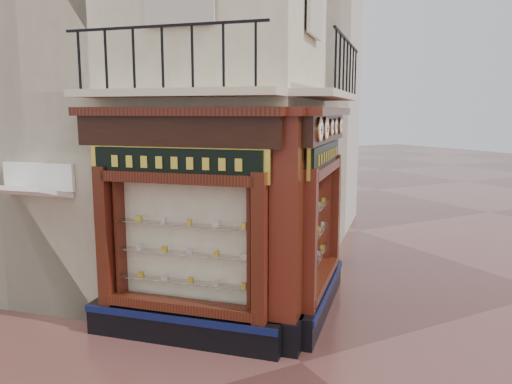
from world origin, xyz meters
TOP-DOWN VIEW (x-y plane):
  - ground at (0.00, 0.00)m, footprint 80.00×80.00m
  - main_building at (0.00, 6.16)m, footprint 11.31×11.31m
  - neighbour_left at (-2.47, 8.63)m, footprint 11.31×11.31m
  - neighbour_right at (2.47, 8.63)m, footprint 11.31×11.31m
  - shopfront_left at (-1.41, 1.57)m, footprint 2.86×2.86m
  - shopfront_right at (1.41, 1.57)m, footprint 2.86×2.86m
  - corner_pilaster at (0.00, 0.50)m, footprint 0.85×0.85m
  - balcony at (0.00, 1.49)m, footprint 5.94×2.97m
  - clock_a at (0.62, 0.52)m, footprint 0.32×0.32m
  - clock_b at (1.05, 0.95)m, footprint 0.32×0.32m
  - clock_c at (1.51, 1.40)m, footprint 0.26×0.26m
  - clock_d at (1.88, 1.77)m, footprint 0.26×0.26m
  - clock_e at (2.39, 2.29)m, footprint 0.28×0.28m
  - awning at (-3.66, 3.45)m, footprint 1.70×1.70m
  - signboard_left at (-1.46, 1.51)m, footprint 2.27×2.27m
  - signboard_right at (1.46, 1.51)m, footprint 2.20×2.20m

SIDE VIEW (x-z plane):
  - ground at x=0.00m, z-range 0.00..0.00m
  - awning at x=-3.66m, z-range -0.16..0.16m
  - corner_pilaster at x=0.00m, z-range -0.04..3.94m
  - shopfront_left at x=-1.41m, z-range -0.01..3.97m
  - shopfront_right at x=1.41m, z-range -0.01..3.97m
  - signboard_left at x=-1.46m, z-range 2.80..3.40m
  - signboard_right at x=1.46m, z-range 2.81..3.39m
  - clock_d at x=1.88m, z-range 3.46..3.78m
  - clock_e at x=2.39m, z-range 3.45..3.79m
  - clock_a at x=0.62m, z-range 3.42..3.82m
  - clock_b at x=1.05m, z-range 3.42..3.82m
  - clock_c at x=1.51m, z-range 3.46..3.78m
  - balcony at x=0.00m, z-range 3.70..4.73m
  - neighbour_left at x=-2.47m, z-range 0.00..11.00m
  - neighbour_right at x=2.47m, z-range 0.00..11.00m
  - main_building at x=0.00m, z-range 0.00..12.00m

